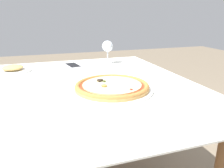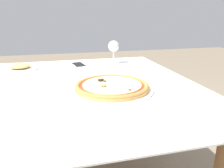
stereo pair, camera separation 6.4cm
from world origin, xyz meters
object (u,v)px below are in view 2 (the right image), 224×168
wine_glass_far_left (114,47)px  cell_phone (79,65)px  pizza_plate (112,87)px  dining_table (68,101)px  side_plate (20,68)px

wine_glass_far_left → cell_phone: bearing=-176.1°
pizza_plate → wine_glass_far_left: size_ratio=2.32×
wine_glass_far_left → dining_table: bearing=-129.1°
dining_table → side_plate: size_ratio=6.15×
pizza_plate → cell_phone: size_ratio=2.26×
wine_glass_far_left → pizza_plate: bearing=-105.1°
dining_table → side_plate: bearing=124.3°
dining_table → wine_glass_far_left: (0.33, 0.40, 0.19)m
wine_glass_far_left → cell_phone: size_ratio=0.97×
pizza_plate → wine_glass_far_left: (0.14, 0.52, 0.09)m
dining_table → cell_phone: bearing=76.3°
dining_table → pizza_plate: 0.24m
cell_phone → side_plate: side_plate is taller
side_plate → wine_glass_far_left: bearing=3.7°
dining_table → side_plate: (-0.25, 0.36, 0.09)m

